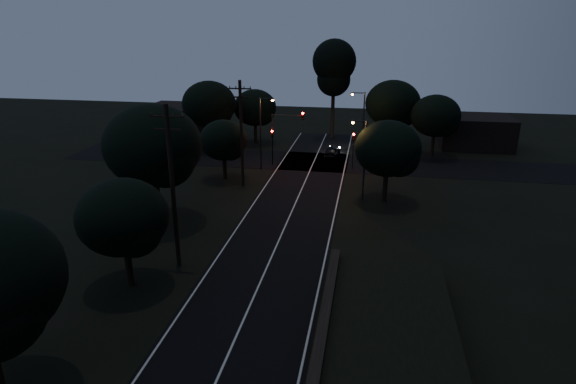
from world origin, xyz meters
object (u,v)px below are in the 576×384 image
(signal_mast, at_px, (287,128))
(tall_pine, at_px, (334,67))
(utility_pole_mid, at_px, (172,186))
(signal_right, at_px, (353,144))
(streetlight_b, at_px, (362,121))
(streetlight_a, at_px, (262,128))
(car, at_px, (332,151))
(utility_pole_far, at_px, (241,132))
(signal_left, at_px, (272,141))
(streetlight_c, at_px, (363,154))

(signal_mast, bearing_deg, tall_pine, 75.38)
(utility_pole_mid, bearing_deg, signal_right, 67.01)
(streetlight_b, bearing_deg, streetlight_a, -150.52)
(signal_mast, bearing_deg, streetlight_a, -140.23)
(signal_right, relative_size, signal_mast, 0.66)
(signal_right, distance_m, car, 5.89)
(utility_pole_far, height_order, signal_left, utility_pole_far)
(signal_left, relative_size, streetlight_c, 0.55)
(car, bearing_deg, streetlight_a, 48.27)
(tall_pine, distance_m, streetlight_b, 12.87)
(tall_pine, height_order, signal_right, tall_pine)
(signal_left, bearing_deg, car, 36.24)
(utility_pole_mid, xyz_separation_m, streetlight_c, (11.83, 15.00, -1.39))
(signal_left, xyz_separation_m, streetlight_c, (10.43, -9.99, 1.51))
(signal_right, distance_m, streetlight_a, 10.26)
(tall_pine, relative_size, streetlight_c, 1.80)
(utility_pole_far, distance_m, car, 15.75)
(utility_pole_mid, distance_m, car, 31.19)
(utility_pole_far, relative_size, signal_mast, 1.68)
(utility_pole_far, xyz_separation_m, signal_left, (1.40, 7.99, -2.65))
(signal_left, bearing_deg, signal_mast, 0.13)
(utility_pole_mid, distance_m, streetlight_b, 31.15)
(signal_left, distance_m, signal_right, 9.20)
(utility_pole_far, distance_m, signal_left, 8.53)
(streetlight_c, bearing_deg, streetlight_a, 144.31)
(tall_pine, distance_m, signal_right, 16.92)
(signal_mast, xyz_separation_m, streetlight_a, (-2.39, -1.99, 0.30))
(tall_pine, bearing_deg, signal_right, -76.51)
(utility_pole_mid, distance_m, streetlight_a, 23.04)
(utility_pole_mid, distance_m, signal_left, 25.19)
(signal_left, relative_size, streetlight_b, 0.51)
(utility_pole_far, relative_size, streetlight_b, 1.31)
(streetlight_c, bearing_deg, car, 104.95)
(tall_pine, height_order, signal_mast, tall_pine)
(utility_pole_far, bearing_deg, signal_right, 37.00)
(signal_left, xyz_separation_m, streetlight_b, (9.91, 4.01, 1.80))
(car, bearing_deg, utility_pole_far, 63.37)
(signal_mast, height_order, car, signal_mast)
(signal_left, bearing_deg, utility_pole_mid, -93.21)
(tall_pine, xyz_separation_m, streetlight_c, (4.83, -25.00, -5.40))
(tall_pine, distance_m, streetlight_c, 26.03)
(utility_pole_far, height_order, tall_pine, tall_pine)
(utility_pole_far, relative_size, car, 2.67)
(utility_pole_mid, relative_size, streetlight_a, 1.38)
(signal_left, bearing_deg, tall_pine, 69.54)
(tall_pine, bearing_deg, streetlight_c, -79.07)
(tall_pine, xyz_separation_m, signal_mast, (-3.91, -15.01, -5.41))
(signal_right, bearing_deg, streetlight_b, 80.00)
(utility_pole_far, xyz_separation_m, streetlight_b, (11.31, 12.00, -0.85))
(utility_pole_far, bearing_deg, signal_mast, 68.89)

